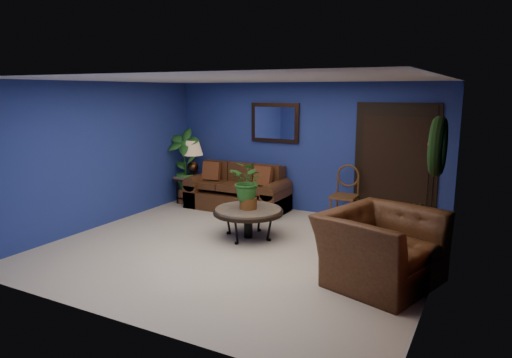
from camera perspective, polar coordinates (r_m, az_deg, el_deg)
The scene contains 18 objects.
floor at distance 6.97m, azimuth -2.11°, elevation -8.66°, with size 5.50×5.50×0.00m, color #BEAF9E.
wall_back at distance 8.88m, azimuth 5.95°, elevation 3.87°, with size 5.50×0.04×2.50m, color navy.
wall_left at distance 8.36m, azimuth -18.73°, elevation 2.91°, with size 0.04×5.00×2.50m, color navy.
wall_right_brick at distance 5.80m, azimuth 22.02°, elevation -0.68°, with size 0.04×5.00×2.50m, color maroon.
ceiling at distance 6.56m, azimuth -2.27°, elevation 12.36°, with size 5.50×5.00×0.02m, color white.
crown_molding at distance 5.70m, azimuth 22.58°, elevation 11.04°, with size 0.03×5.00×0.14m, color white.
wall_mirror at distance 9.04m, azimuth 2.36°, elevation 7.04°, with size 1.02×0.06×0.77m, color #3E2415.
closet_door at distance 8.39m, azimuth 16.99°, elevation 1.65°, with size 1.44×0.06×2.18m, color black.
wreath at distance 5.79m, azimuth 21.80°, elevation 3.83°, with size 0.72×0.72×0.16m, color black.
sofa at distance 9.19m, azimuth -2.13°, elevation -1.85°, with size 2.03×0.88×0.91m.
coffee_table at distance 7.34m, azimuth -0.98°, elevation -4.15°, with size 1.13×1.13×0.48m.
end_table at distance 9.73m, azimuth -7.83°, elevation -0.38°, with size 0.63×0.63×0.58m.
table_lamp at distance 9.63m, azimuth -7.92°, elevation 3.12°, with size 0.43×0.43×0.72m.
side_chair at distance 8.32m, azimuth 11.15°, elevation -1.39°, with size 0.45×0.45×1.04m.
armchair at distance 5.86m, azimuth 15.29°, elevation -8.30°, with size 1.37×1.20×0.89m, color #4D2B16.
coffee_plant at distance 7.23m, azimuth -0.99°, elevation -0.46°, with size 0.66×0.60×0.77m.
floor_plant at distance 6.78m, azimuth 18.87°, elevation -5.88°, with size 0.41×0.35×0.85m.
tall_plant at distance 9.66m, azimuth -8.96°, elevation 2.00°, with size 0.74×0.54×1.57m.
Camera 1 is at (3.30, -5.67, 2.34)m, focal length 32.00 mm.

